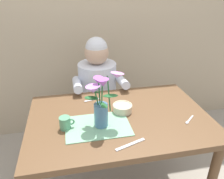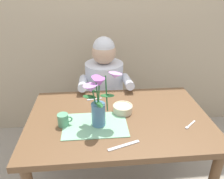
{
  "view_description": "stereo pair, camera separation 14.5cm",
  "coord_description": "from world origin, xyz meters",
  "px_view_note": "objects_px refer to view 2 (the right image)",
  "views": [
    {
      "loc": [
        -0.3,
        -1.22,
        1.56
      ],
      "look_at": [
        -0.04,
        0.05,
        0.92
      ],
      "focal_mm": 35.74,
      "sensor_mm": 36.0,
      "label": 1
    },
    {
      "loc": [
        -0.16,
        -1.24,
        1.56
      ],
      "look_at": [
        -0.04,
        0.05,
        0.92
      ],
      "focal_mm": 35.74,
      "sensor_mm": 36.0,
      "label": 2
    }
  ],
  "objects_px": {
    "flower_vase": "(99,101)",
    "ceramic_bowl": "(123,108)",
    "seated_person": "(105,97)",
    "dinner_knife": "(124,146)",
    "tea_cup": "(63,120)"
  },
  "relations": [
    {
      "from": "seated_person",
      "to": "dinner_knife",
      "type": "bearing_deg",
      "value": -87.01
    },
    {
      "from": "tea_cup",
      "to": "seated_person",
      "type": "bearing_deg",
      "value": 66.55
    },
    {
      "from": "flower_vase",
      "to": "dinner_knife",
      "type": "height_order",
      "value": "flower_vase"
    },
    {
      "from": "seated_person",
      "to": "dinner_knife",
      "type": "height_order",
      "value": "seated_person"
    },
    {
      "from": "flower_vase",
      "to": "ceramic_bowl",
      "type": "bearing_deg",
      "value": 38.95
    },
    {
      "from": "flower_vase",
      "to": "ceramic_bowl",
      "type": "height_order",
      "value": "flower_vase"
    },
    {
      "from": "seated_person",
      "to": "dinner_knife",
      "type": "relative_size",
      "value": 5.97
    },
    {
      "from": "seated_person",
      "to": "ceramic_bowl",
      "type": "distance_m",
      "value": 0.61
    },
    {
      "from": "dinner_knife",
      "to": "tea_cup",
      "type": "xyz_separation_m",
      "value": [
        -0.35,
        0.23,
        0.04
      ]
    },
    {
      "from": "flower_vase",
      "to": "seated_person",
      "type": "bearing_deg",
      "value": 84.0
    },
    {
      "from": "flower_vase",
      "to": "tea_cup",
      "type": "xyz_separation_m",
      "value": [
        -0.22,
        0.02,
        -0.13
      ]
    },
    {
      "from": "dinner_knife",
      "to": "tea_cup",
      "type": "height_order",
      "value": "tea_cup"
    },
    {
      "from": "seated_person",
      "to": "ceramic_bowl",
      "type": "height_order",
      "value": "seated_person"
    },
    {
      "from": "dinner_knife",
      "to": "tea_cup",
      "type": "relative_size",
      "value": 2.04
    },
    {
      "from": "flower_vase",
      "to": "tea_cup",
      "type": "relative_size",
      "value": 3.71
    }
  ]
}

